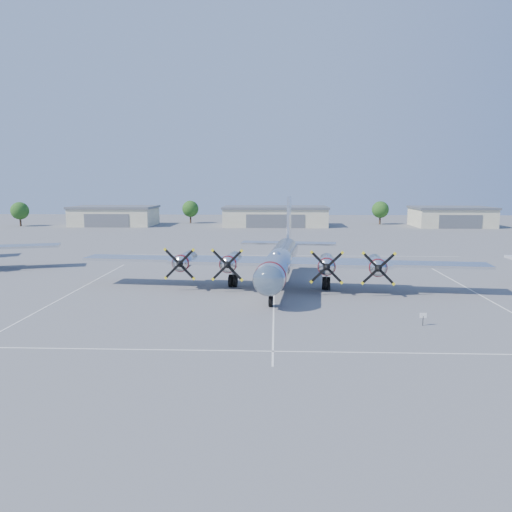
{
  "coord_description": "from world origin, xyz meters",
  "views": [
    {
      "loc": [
        0.15,
        -56.12,
        11.9
      ],
      "look_at": [
        -2.19,
        2.78,
        3.2
      ],
      "focal_mm": 35.0,
      "sensor_mm": 36.0,
      "label": 1
    }
  ],
  "objects_px": {
    "hangar_east": "(451,217)",
    "main_bomber_b29": "(280,285)",
    "hangar_west": "(115,216)",
    "hangar_center": "(275,216)",
    "tree_far_west": "(20,211)",
    "tree_east": "(380,210)",
    "tree_west": "(190,209)",
    "info_placard": "(423,317)"
  },
  "relations": [
    {
      "from": "tree_east",
      "to": "main_bomber_b29",
      "type": "xyz_separation_m",
      "value": [
        -29.26,
        -86.53,
        -4.22
      ]
    },
    {
      "from": "tree_east",
      "to": "info_placard",
      "type": "relative_size",
      "value": 6.05
    },
    {
      "from": "hangar_center",
      "to": "hangar_east",
      "type": "distance_m",
      "value": 48.0
    },
    {
      "from": "tree_east",
      "to": "main_bomber_b29",
      "type": "distance_m",
      "value": 91.44
    },
    {
      "from": "main_bomber_b29",
      "to": "hangar_east",
      "type": "bearing_deg",
      "value": 65.16
    },
    {
      "from": "info_placard",
      "to": "hangar_west",
      "type": "bearing_deg",
      "value": 121.34
    },
    {
      "from": "tree_far_west",
      "to": "tree_east",
      "type": "bearing_deg",
      "value": 5.71
    },
    {
      "from": "tree_far_west",
      "to": "tree_west",
      "type": "bearing_deg",
      "value": 14.93
    },
    {
      "from": "main_bomber_b29",
      "to": "tree_east",
      "type": "bearing_deg",
      "value": 76.89
    },
    {
      "from": "hangar_east",
      "to": "main_bomber_b29",
      "type": "distance_m",
      "value": 93.38
    },
    {
      "from": "tree_east",
      "to": "info_placard",
      "type": "bearing_deg",
      "value": -99.62
    },
    {
      "from": "hangar_west",
      "to": "tree_west",
      "type": "bearing_deg",
      "value": 21.89
    },
    {
      "from": "tree_west",
      "to": "hangar_west",
      "type": "bearing_deg",
      "value": -158.11
    },
    {
      "from": "hangar_center",
      "to": "tree_west",
      "type": "bearing_deg",
      "value": 162.18
    },
    {
      "from": "hangar_east",
      "to": "tree_east",
      "type": "distance_m",
      "value": 19.04
    },
    {
      "from": "main_bomber_b29",
      "to": "hangar_center",
      "type": "bearing_deg",
      "value": 96.11
    },
    {
      "from": "hangar_center",
      "to": "hangar_east",
      "type": "xyz_separation_m",
      "value": [
        48.0,
        0.0,
        0.0
      ]
    },
    {
      "from": "hangar_east",
      "to": "tree_far_west",
      "type": "xyz_separation_m",
      "value": [
        -118.0,
        -3.96,
        1.51
      ]
    },
    {
      "from": "hangar_east",
      "to": "main_bomber_b29",
      "type": "bearing_deg",
      "value": -120.42
    },
    {
      "from": "hangar_west",
      "to": "tree_west",
      "type": "xyz_separation_m",
      "value": [
        20.0,
        8.04,
        1.51
      ]
    },
    {
      "from": "hangar_center",
      "to": "tree_far_west",
      "type": "distance_m",
      "value": 70.13
    },
    {
      "from": "hangar_east",
      "to": "tree_east",
      "type": "bearing_deg",
      "value": 161.46
    },
    {
      "from": "hangar_center",
      "to": "tree_east",
      "type": "relative_size",
      "value": 4.31
    },
    {
      "from": "hangar_center",
      "to": "tree_east",
      "type": "xyz_separation_m",
      "value": [
        30.0,
        6.04,
        1.51
      ]
    },
    {
      "from": "hangar_east",
      "to": "tree_west",
      "type": "relative_size",
      "value": 3.1
    },
    {
      "from": "tree_far_west",
      "to": "main_bomber_b29",
      "type": "relative_size",
      "value": 0.15
    },
    {
      "from": "hangar_center",
      "to": "info_placard",
      "type": "distance_m",
      "value": 97.84
    },
    {
      "from": "hangar_west",
      "to": "tree_east",
      "type": "bearing_deg",
      "value": 4.6
    },
    {
      "from": "hangar_east",
      "to": "info_placard",
      "type": "height_order",
      "value": "hangar_east"
    },
    {
      "from": "info_placard",
      "to": "tree_west",
      "type": "bearing_deg",
      "value": 110.33
    },
    {
      "from": "tree_west",
      "to": "info_placard",
      "type": "height_order",
      "value": "tree_west"
    },
    {
      "from": "hangar_center",
      "to": "tree_east",
      "type": "distance_m",
      "value": 30.64
    },
    {
      "from": "tree_east",
      "to": "tree_far_west",
      "type": "bearing_deg",
      "value": -174.29
    },
    {
      "from": "hangar_center",
      "to": "main_bomber_b29",
      "type": "relative_size",
      "value": 0.63
    },
    {
      "from": "hangar_west",
      "to": "tree_far_west",
      "type": "xyz_separation_m",
      "value": [
        -25.0,
        -3.96,
        1.51
      ]
    },
    {
      "from": "tree_west",
      "to": "info_placard",
      "type": "xyz_separation_m",
      "value": [
        37.54,
        -105.05,
        -3.45
      ]
    },
    {
      "from": "hangar_west",
      "to": "tree_west",
      "type": "distance_m",
      "value": 21.61
    },
    {
      "from": "hangar_center",
      "to": "info_placard",
      "type": "relative_size",
      "value": 26.08
    },
    {
      "from": "tree_west",
      "to": "hangar_center",
      "type": "bearing_deg",
      "value": -17.82
    },
    {
      "from": "hangar_center",
      "to": "hangar_east",
      "type": "relative_size",
      "value": 1.39
    },
    {
      "from": "tree_far_west",
      "to": "info_placard",
      "type": "height_order",
      "value": "tree_far_west"
    },
    {
      "from": "hangar_west",
      "to": "hangar_east",
      "type": "height_order",
      "value": "same"
    }
  ]
}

